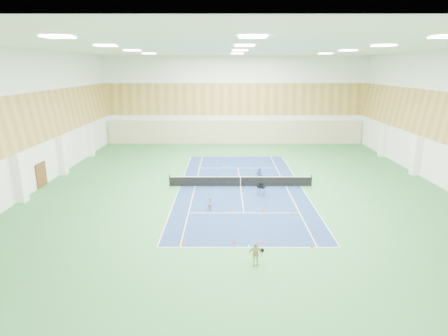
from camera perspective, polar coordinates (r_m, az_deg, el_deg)
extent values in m
plane|color=#31733B|center=(33.92, 2.52, -2.82)|extent=(40.00, 40.00, 0.00)
cube|color=navy|center=(33.92, 2.52, -2.82)|extent=(10.97, 23.77, 0.01)
cube|color=#C6B793|center=(52.77, 1.65, 5.45)|extent=(35.40, 0.16, 3.20)
cube|color=#593319|center=(37.39, -26.07, -0.93)|extent=(0.08, 1.80, 2.20)
imported|color=navy|center=(34.38, 5.39, -1.25)|extent=(0.68, 0.55, 1.59)
imported|color=gray|center=(28.30, -2.08, -5.44)|extent=(0.61, 0.58, 1.01)
imported|color=tan|center=(20.85, 4.81, -12.88)|extent=(0.78, 0.33, 1.32)
cone|color=orange|center=(28.37, -3.22, -6.25)|extent=(0.20, 0.20, 0.22)
cone|color=#FF530D|center=(28.09, 1.20, -6.43)|extent=(0.23, 0.23, 0.25)
cone|color=#DF400B|center=(28.24, 6.10, -6.42)|extent=(0.21, 0.21, 0.23)
cone|color=#D5470B|center=(27.91, 10.37, -6.82)|extent=(0.23, 0.23, 0.25)
cone|color=orange|center=(23.32, -6.29, -11.24)|extent=(0.21, 0.21, 0.23)
cone|color=#DB3E0B|center=(23.36, 1.49, -11.11)|extent=(0.21, 0.21, 0.23)
cone|color=#EF410C|center=(23.34, 5.74, -11.24)|extent=(0.18, 0.18, 0.20)
cone|color=#E0400B|center=(23.42, 13.23, -11.48)|extent=(0.20, 0.20, 0.22)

